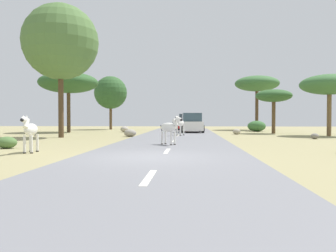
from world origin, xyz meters
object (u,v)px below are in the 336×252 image
object	(u,v)px
tree_5	(257,84)
rock_1	(315,136)
car_1	(188,123)
rock_2	(124,129)
car_0	(192,123)
tree_6	(329,85)
bush_3	(257,126)
rock_3	(237,132)
zebra_1	(30,130)
tree_3	(61,42)
tree_0	(111,93)
zebra_0	(180,123)
tree_4	(274,96)
zebra_2	(169,128)
rock_0	(130,133)
tree_2	(68,83)
bush_1	(7,143)

from	to	relation	value
tree_5	rock_1	bearing A→B (deg)	-88.88
car_1	rock_2	size ratio (longest dim) A/B	5.57
car_0	tree_6	xyz separation A→B (m)	(10.24, -4.92, 2.97)
tree_6	bush_3	world-z (taller)	tree_6
rock_1	rock_3	bearing A→B (deg)	124.42
tree_5	rock_2	distance (m)	16.40
zebra_1	tree_3	size ratio (longest dim) A/B	0.17
tree_0	tree_6	world-z (taller)	tree_0
zebra_0	tree_4	world-z (taller)	tree_4
tree_3	tree_5	xyz separation A→B (m)	(16.41, 16.74, -1.29)
bush_3	rock_1	world-z (taller)	bush_3
rock_3	tree_4	bearing A→B (deg)	29.61
zebra_2	bush_3	bearing A→B (deg)	-161.64
tree_0	tree_5	distance (m)	16.91
zebra_1	rock_3	distance (m)	18.60
zebra_1	rock_2	world-z (taller)	zebra_1
rock_1	tree_6	bearing A→B (deg)	58.77
rock_2	rock_0	bearing A→B (deg)	-76.46
tree_0	rock_0	world-z (taller)	tree_0
tree_6	rock_1	world-z (taller)	tree_6
tree_0	tree_4	bearing A→B (deg)	-30.41
zebra_2	tree_4	distance (m)	16.36
tree_0	tree_2	world-z (taller)	tree_0
tree_5	bush_3	size ratio (longest dim) A/B	3.44
zebra_0	zebra_1	distance (m)	13.92
car_0	bush_3	bearing A→B (deg)	23.68
zebra_1	tree_5	world-z (taller)	tree_5
rock_2	rock_3	bearing A→B (deg)	-21.98
car_1	zebra_1	bearing A→B (deg)	-100.35
car_0	rock_3	distance (m)	4.74
car_1	rock_2	xyz separation A→B (m)	(-5.95, -5.66, -0.57)
zebra_0	tree_5	bearing A→B (deg)	-101.71
car_0	tree_0	xyz separation A→B (m)	(-9.45, 8.70, 3.48)
zebra_1	bush_3	distance (m)	25.44
zebra_2	car_1	distance (m)	21.71
zebra_0	tree_0	distance (m)	17.22
tree_2	tree_5	world-z (taller)	tree_5
zebra_2	zebra_0	bearing A→B (deg)	-140.68
tree_0	tree_5	size ratio (longest dim) A/B	1.02
zebra_1	rock_2	distance (m)	19.79
zebra_1	zebra_2	bearing A→B (deg)	-149.89
tree_2	rock_0	size ratio (longest dim) A/B	6.37
rock_0	rock_2	bearing A→B (deg)	103.54
tree_6	rock_3	distance (m)	7.75
car_1	tree_4	distance (m)	11.05
zebra_1	tree_0	size ratio (longest dim) A/B	0.25
tree_2	car_0	bearing A→B (deg)	-2.20
tree_5	rock_3	world-z (taller)	tree_5
bush_1	rock_2	xyz separation A→B (m)	(1.79, 17.98, 0.02)
zebra_1	tree_3	distance (m)	12.11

